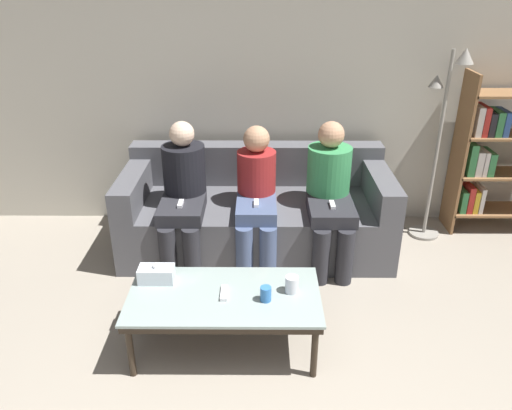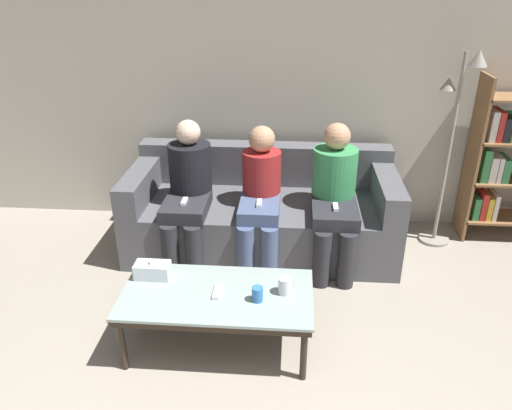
# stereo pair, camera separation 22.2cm
# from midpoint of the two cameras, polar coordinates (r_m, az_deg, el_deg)

# --- Properties ---
(wall_back) EXTENTS (12.00, 0.06, 2.60)m
(wall_back) POSITION_cam_midpoint_polar(r_m,az_deg,el_deg) (4.44, 2.75, 13.99)
(wall_back) COLOR #B7B2A3
(wall_back) RESTS_ON ground_plane
(couch) EXTENTS (2.19, 0.96, 0.80)m
(couch) POSITION_cam_midpoint_polar(r_m,az_deg,el_deg) (4.23, 2.21, -0.92)
(couch) COLOR #515156
(couch) RESTS_ON ground_plane
(coffee_table) EXTENTS (1.16, 0.61, 0.40)m
(coffee_table) POSITION_cam_midpoint_polar(r_m,az_deg,el_deg) (3.09, -2.38, -10.63)
(coffee_table) COLOR #8C9E99
(coffee_table) RESTS_ON ground_plane
(cup_near_left) EXTENTS (0.07, 0.07, 0.09)m
(cup_near_left) POSITION_cam_midpoint_polar(r_m,az_deg,el_deg) (2.98, 2.32, -10.18)
(cup_near_left) COLOR #3372BF
(cup_near_left) RESTS_ON coffee_table
(cup_near_right) EXTENTS (0.08, 0.08, 0.11)m
(cup_near_right) POSITION_cam_midpoint_polar(r_m,az_deg,el_deg) (3.05, 5.42, -9.20)
(cup_near_right) COLOR silver
(cup_near_right) RESTS_ON coffee_table
(tissue_box) EXTENTS (0.22, 0.12, 0.13)m
(tissue_box) POSITION_cam_midpoint_polar(r_m,az_deg,el_deg) (3.23, -9.82, -7.38)
(tissue_box) COLOR silver
(tissue_box) RESTS_ON coffee_table
(game_remote) EXTENTS (0.04, 0.15, 0.02)m
(game_remote) POSITION_cam_midpoint_polar(r_m,az_deg,el_deg) (3.07, -2.40, -9.88)
(game_remote) COLOR white
(game_remote) RESTS_ON coffee_table
(bookshelf) EXTENTS (0.82, 0.32, 1.42)m
(bookshelf) POSITION_cam_midpoint_polar(r_m,az_deg,el_deg) (4.78, 28.03, 4.44)
(bookshelf) COLOR brown
(bookshelf) RESTS_ON ground_plane
(standing_lamp) EXTENTS (0.31, 0.26, 1.63)m
(standing_lamp) POSITION_cam_midpoint_polar(r_m,az_deg,el_deg) (4.38, 23.11, 7.77)
(standing_lamp) COLOR gray
(standing_lamp) RESTS_ON ground_plane
(seated_person_left_end) EXTENTS (0.34, 0.70, 1.12)m
(seated_person_left_end) POSITION_cam_midpoint_polar(r_m,az_deg,el_deg) (3.97, -6.18, 1.96)
(seated_person_left_end) COLOR #28282D
(seated_person_left_end) RESTS_ON ground_plane
(seated_person_mid_left) EXTENTS (0.31, 0.66, 1.09)m
(seated_person_mid_left) POSITION_cam_midpoint_polar(r_m,az_deg,el_deg) (3.91, 2.14, 1.39)
(seated_person_mid_left) COLOR #47567A
(seated_person_mid_left) RESTS_ON ground_plane
(seated_person_mid_right) EXTENTS (0.35, 0.72, 1.13)m
(seated_person_mid_right) POSITION_cam_midpoint_polar(r_m,az_deg,el_deg) (3.93, 10.57, 1.44)
(seated_person_mid_right) COLOR #28282D
(seated_person_mid_right) RESTS_ON ground_plane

